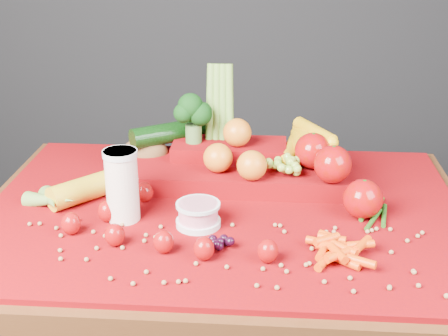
# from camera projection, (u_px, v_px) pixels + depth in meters

# --- Properties ---
(table) EXTENTS (1.10, 0.80, 0.75)m
(table) POSITION_uv_depth(u_px,v_px,m) (223.00, 250.00, 1.42)
(table) COLOR #3E200E
(table) RESTS_ON ground
(red_cloth) EXTENTS (1.05, 0.75, 0.01)m
(red_cloth) POSITION_uv_depth(u_px,v_px,m) (223.00, 210.00, 1.38)
(red_cloth) COLOR #770304
(red_cloth) RESTS_ON table
(milk_glass) EXTENTS (0.07, 0.07, 0.16)m
(milk_glass) POSITION_uv_depth(u_px,v_px,m) (122.00, 183.00, 1.30)
(milk_glass) COLOR silver
(milk_glass) RESTS_ON red_cloth
(yogurt_bowl) EXTENTS (0.09, 0.09, 0.05)m
(yogurt_bowl) POSITION_uv_depth(u_px,v_px,m) (198.00, 214.00, 1.30)
(yogurt_bowl) COLOR silver
(yogurt_bowl) RESTS_ON red_cloth
(strawberry_scatter) EXTENTS (0.44, 0.28, 0.05)m
(strawberry_scatter) POSITION_uv_depth(u_px,v_px,m) (151.00, 227.00, 1.25)
(strawberry_scatter) COLOR maroon
(strawberry_scatter) RESTS_ON red_cloth
(dark_grape_cluster) EXTENTS (0.06, 0.05, 0.03)m
(dark_grape_cluster) POSITION_uv_depth(u_px,v_px,m) (219.00, 241.00, 1.22)
(dark_grape_cluster) COLOR black
(dark_grape_cluster) RESTS_ON red_cloth
(soybean_scatter) EXTENTS (0.84, 0.24, 0.01)m
(soybean_scatter) POSITION_uv_depth(u_px,v_px,m) (215.00, 252.00, 1.20)
(soybean_scatter) COLOR #996E42
(soybean_scatter) RESTS_ON red_cloth
(corn_ear) EXTENTS (0.28, 0.26, 0.06)m
(corn_ear) POSITION_uv_depth(u_px,v_px,m) (62.00, 197.00, 1.38)
(corn_ear) COLOR gold
(corn_ear) RESTS_ON red_cloth
(potato) EXTENTS (0.12, 0.09, 0.08)m
(potato) POSITION_uv_depth(u_px,v_px,m) (145.00, 153.00, 1.58)
(potato) COLOR brown
(potato) RESTS_ON red_cloth
(baby_carrot_pile) EXTENTS (0.17, 0.18, 0.03)m
(baby_carrot_pile) POSITION_uv_depth(u_px,v_px,m) (342.00, 248.00, 1.19)
(baby_carrot_pile) COLOR #DB3F07
(baby_carrot_pile) RESTS_ON red_cloth
(green_bean_pile) EXTENTS (0.14, 0.12, 0.01)m
(green_bean_pile) POSITION_uv_depth(u_px,v_px,m) (376.00, 213.00, 1.35)
(green_bean_pile) COLOR #1F5413
(green_bean_pile) RESTS_ON red_cloth
(produce_mound) EXTENTS (0.59, 0.39, 0.27)m
(produce_mound) POSITION_uv_depth(u_px,v_px,m) (249.00, 158.00, 1.49)
(produce_mound) COLOR #770304
(produce_mound) RESTS_ON red_cloth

